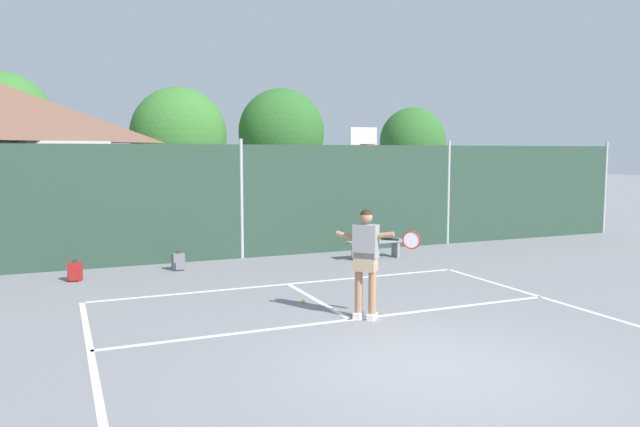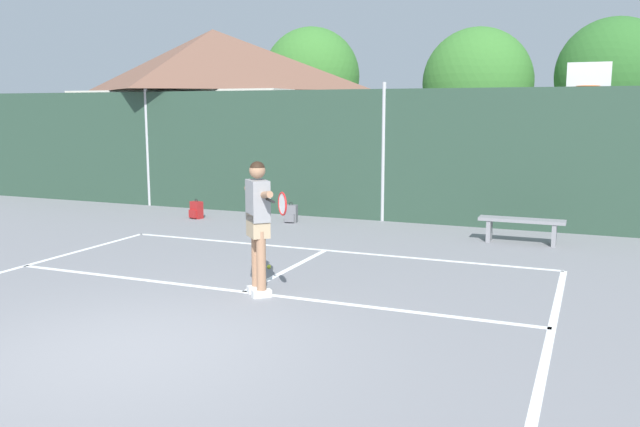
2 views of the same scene
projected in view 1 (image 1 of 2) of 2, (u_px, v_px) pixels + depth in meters
The scene contains 10 objects.
ground_plane at pixel (434, 367), 8.00m from camera, with size 120.00×120.00×0.00m, color gray.
court_markings at pixel (408, 352), 8.59m from camera, with size 8.30×11.10×0.01m.
chainlink_fence at pixel (242, 202), 16.07m from camera, with size 26.09×0.09×3.15m.
basketball_hoop at pixel (363, 168), 18.81m from camera, with size 0.90×0.67×3.55m.
treeline_backdrop at pixel (152, 133), 25.11m from camera, with size 26.97×3.59×5.79m.
tennis_player at pixel (367, 254), 10.21m from camera, with size 1.12×0.99×1.85m.
tennis_ball at pixel (303, 301), 11.39m from camera, with size 0.07×0.07×0.07m, color #CCE033.
backpack_red at pixel (75, 272), 13.33m from camera, with size 0.32×0.30×0.46m.
backpack_grey at pixel (178, 262), 14.55m from camera, with size 0.30×0.27×0.46m.
courtside_bench at pixel (376, 245), 16.12m from camera, with size 1.60×0.36×0.48m.
Camera 1 is at (-4.44, -6.54, 2.80)m, focal length 34.37 mm.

